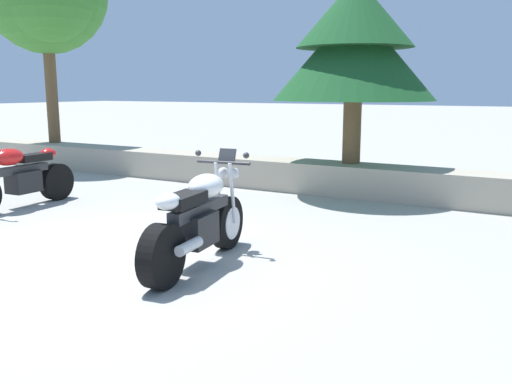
% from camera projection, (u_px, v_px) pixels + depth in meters
% --- Properties ---
extents(ground_plane, '(120.00, 120.00, 0.00)m').
position_uv_depth(ground_plane, '(125.00, 258.00, 6.14)').
color(ground_plane, '#A3A099').
extents(stone_wall, '(36.00, 0.80, 0.55)m').
position_uv_depth(stone_wall, '(306.00, 176.00, 10.19)').
color(stone_wall, '#A89E89').
rests_on(stone_wall, ground).
extents(motorcycle_red_near_left, '(0.67, 2.07, 1.18)m').
position_uv_depth(motorcycle_red_near_left, '(19.00, 178.00, 8.66)').
color(motorcycle_red_near_left, black).
rests_on(motorcycle_red_near_left, ground).
extents(motorcycle_white_centre, '(0.71, 2.06, 1.18)m').
position_uv_depth(motorcycle_white_centre, '(199.00, 221.00, 5.83)').
color(motorcycle_white_centre, black).
rests_on(motorcycle_white_centre, ground).
extents(pine_tree_mid_left, '(2.81, 2.81, 3.17)m').
position_uv_depth(pine_tree_mid_left, '(355.00, 42.00, 9.49)').
color(pine_tree_mid_left, brown).
rests_on(pine_tree_mid_left, stone_wall).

